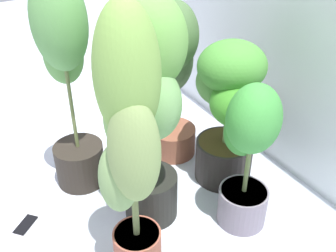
% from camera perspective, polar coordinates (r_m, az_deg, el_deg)
% --- Properties ---
extents(ground_plane, '(8.00, 8.00, 0.00)m').
position_cam_1_polar(ground_plane, '(1.86, -5.34, -12.48)').
color(ground_plane, silver).
rests_on(ground_plane, ground).
extents(potted_plant_back_center, '(0.50, 0.40, 0.72)m').
position_cam_1_polar(potted_plant_back_center, '(1.84, 8.68, 3.21)').
color(potted_plant_back_center, '#282420').
rests_on(potted_plant_back_center, ground).
extents(potted_plant_back_left, '(0.42, 0.36, 0.84)m').
position_cam_1_polar(potted_plant_back_left, '(1.99, 0.54, 8.44)').
color(potted_plant_back_left, brown).
rests_on(potted_plant_back_left, ground).
extents(potted_plant_front_left, '(0.35, 0.29, 1.02)m').
position_cam_1_polar(potted_plant_front_left, '(1.78, -14.35, 7.29)').
color(potted_plant_front_left, '#2C261E').
rests_on(potted_plant_front_left, ground).
extents(potted_plant_center, '(0.41, 0.37, 1.00)m').
position_cam_1_polar(potted_plant_center, '(1.50, -3.15, 4.23)').
color(potted_plant_center, black).
rests_on(potted_plant_center, ground).
extents(potted_plant_back_right, '(0.33, 0.31, 0.67)m').
position_cam_1_polar(potted_plant_back_right, '(1.62, 11.44, -3.27)').
color(potted_plant_back_right, slate).
rests_on(potted_plant_back_right, ground).
extents(potted_plant_front_right, '(0.36, 0.28, 1.05)m').
position_cam_1_polar(potted_plant_front_right, '(1.25, -5.58, -1.55)').
color(potted_plant_front_right, '#98503D').
rests_on(potted_plant_front_right, ground).
extents(cell_phone, '(0.15, 0.15, 0.01)m').
position_cam_1_polar(cell_phone, '(1.90, -19.75, -13.25)').
color(cell_phone, white).
rests_on(cell_phone, ground).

